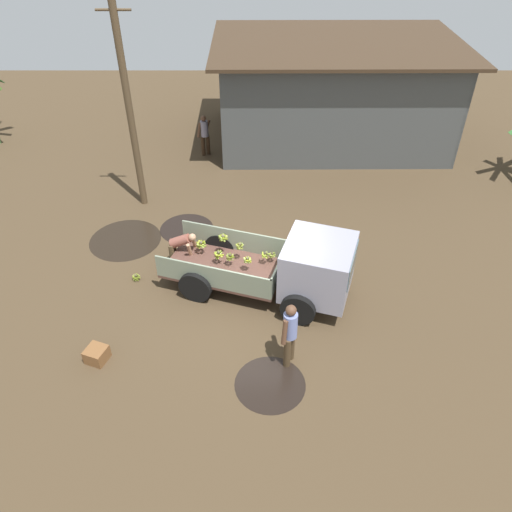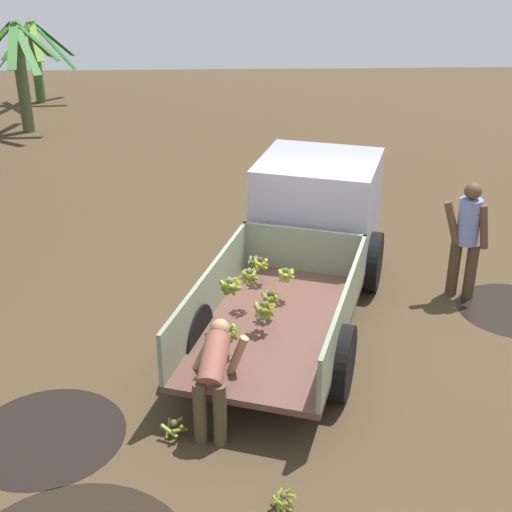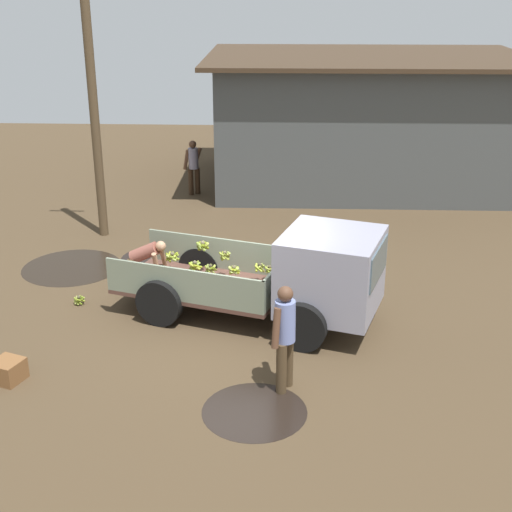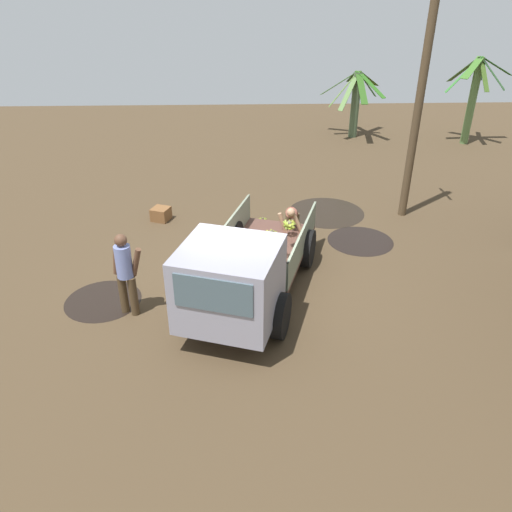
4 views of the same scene
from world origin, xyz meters
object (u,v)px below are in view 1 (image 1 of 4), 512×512
(cargo_truck, at_px, (297,268))
(utility_pole, at_px, (129,109))
(person_bystander_near_shed, at_px, (205,133))
(person_foreground_visitor, at_px, (290,332))
(banana_bunch_on_ground_0, at_px, (136,277))
(person_worker_loading, at_px, (180,245))
(wooden_crate_0, at_px, (97,354))
(banana_bunch_on_ground_1, at_px, (179,252))

(cargo_truck, distance_m, utility_pole, 7.06)
(utility_pole, relative_size, person_bystander_near_shed, 4.07)
(utility_pole, relative_size, person_foreground_visitor, 3.68)
(banana_bunch_on_ground_0, bearing_deg, person_foreground_visitor, -35.26)
(person_worker_loading, bearing_deg, wooden_crate_0, -103.48)
(wooden_crate_0, bearing_deg, banana_bunch_on_ground_1, 69.90)
(person_foreground_visitor, xyz_separation_m, person_bystander_near_shed, (-2.70, 10.37, -0.09))
(utility_pole, xyz_separation_m, wooden_crate_0, (0.12, -6.77, -3.07))
(person_worker_loading, bearing_deg, person_foreground_visitor, -40.28)
(cargo_truck, relative_size, utility_pole, 0.80)
(banana_bunch_on_ground_0, bearing_deg, person_bystander_near_shed, 80.08)
(banana_bunch_on_ground_0, distance_m, wooden_crate_0, 2.82)
(banana_bunch_on_ground_1, bearing_deg, cargo_truck, -28.18)
(banana_bunch_on_ground_1, bearing_deg, banana_bunch_on_ground_0, -134.52)
(person_bystander_near_shed, xyz_separation_m, wooden_crate_0, (-1.67, -10.32, -0.70))
(person_worker_loading, height_order, banana_bunch_on_ground_1, person_worker_loading)
(person_foreground_visitor, bearing_deg, person_bystander_near_shed, -51.02)
(cargo_truck, bearing_deg, person_foreground_visitor, -80.26)
(person_bystander_near_shed, distance_m, wooden_crate_0, 10.48)
(person_foreground_visitor, distance_m, person_worker_loading, 4.50)
(person_worker_loading, distance_m, person_bystander_near_shed, 6.88)
(person_foreground_visitor, bearing_deg, utility_pole, -32.20)
(cargo_truck, bearing_deg, banana_bunch_on_ground_0, -170.98)
(banana_bunch_on_ground_0, bearing_deg, cargo_truck, -8.81)
(utility_pole, relative_size, banana_bunch_on_ground_0, 26.55)
(person_bystander_near_shed, xyz_separation_m, banana_bunch_on_ground_1, (-0.25, -6.45, -0.75))
(utility_pole, height_order, banana_bunch_on_ground_1, utility_pole)
(person_bystander_near_shed, bearing_deg, banana_bunch_on_ground_1, 143.86)
(utility_pole, height_order, banana_bunch_on_ground_0, utility_pole)
(banana_bunch_on_ground_0, height_order, wooden_crate_0, wooden_crate_0)
(cargo_truck, distance_m, wooden_crate_0, 5.21)
(banana_bunch_on_ground_0, xyz_separation_m, wooden_crate_0, (-0.36, -2.80, 0.07))
(banana_bunch_on_ground_0, bearing_deg, person_worker_loading, 28.57)
(cargo_truck, relative_size, banana_bunch_on_ground_1, 17.34)
(cargo_truck, xyz_separation_m, banana_bunch_on_ground_0, (-4.33, 0.67, -0.88))
(person_worker_loading, relative_size, banana_bunch_on_ground_1, 3.80)
(cargo_truck, relative_size, person_worker_loading, 4.57)
(cargo_truck, distance_m, banana_bunch_on_ground_1, 3.80)
(utility_pole, distance_m, wooden_crate_0, 7.44)
(person_foreground_visitor, relative_size, banana_bunch_on_ground_1, 5.86)
(person_foreground_visitor, height_order, banana_bunch_on_ground_0, person_foreground_visitor)
(person_bystander_near_shed, bearing_deg, person_foreground_visitor, 160.74)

